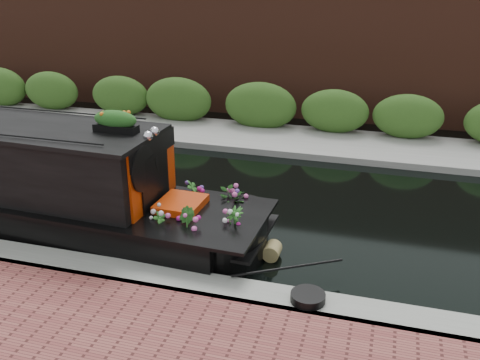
# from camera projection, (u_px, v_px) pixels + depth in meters

# --- Properties ---
(ground) EXTENTS (80.00, 80.00, 0.00)m
(ground) POSITION_uv_depth(u_px,v_px,m) (193.00, 199.00, 11.28)
(ground) COLOR black
(ground) RESTS_ON ground
(near_bank_coping) EXTENTS (40.00, 0.60, 0.50)m
(near_bank_coping) POSITION_uv_depth(u_px,v_px,m) (118.00, 283.00, 8.35)
(near_bank_coping) COLOR gray
(near_bank_coping) RESTS_ON ground
(far_bank_path) EXTENTS (40.00, 2.40, 0.34)m
(far_bank_path) POSITION_uv_depth(u_px,v_px,m) (246.00, 139.00, 15.01)
(far_bank_path) COLOR gray
(far_bank_path) RESTS_ON ground
(far_hedge) EXTENTS (40.00, 1.10, 2.80)m
(far_hedge) POSITION_uv_depth(u_px,v_px,m) (254.00, 130.00, 15.81)
(far_hedge) COLOR #30571D
(far_hedge) RESTS_ON ground
(far_brick_wall) EXTENTS (40.00, 1.00, 8.00)m
(far_brick_wall) POSITION_uv_depth(u_px,v_px,m) (270.00, 112.00, 17.67)
(far_brick_wall) COLOR #4B2519
(far_brick_wall) RESTS_ON ground
(rope_fender) EXTENTS (0.28, 0.33, 0.28)m
(rope_fender) POSITION_uv_depth(u_px,v_px,m) (272.00, 251.00, 8.99)
(rope_fender) COLOR olive
(rope_fender) RESTS_ON ground
(coiled_mooring_rope) EXTENTS (0.49, 0.49, 0.12)m
(coiled_mooring_rope) POSITION_uv_depth(u_px,v_px,m) (308.00, 297.00, 7.47)
(coiled_mooring_rope) COLOR black
(coiled_mooring_rope) RESTS_ON near_bank_coping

